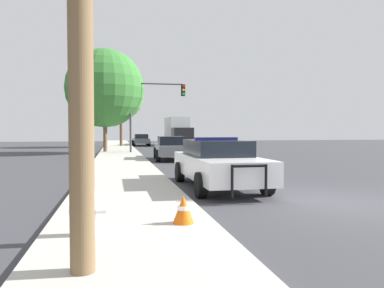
{
  "coord_description": "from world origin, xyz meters",
  "views": [
    {
      "loc": [
        -5.39,
        -8.33,
        1.8
      ],
      "look_at": [
        -0.42,
        15.91,
        0.89
      ],
      "focal_mm": 35.0,
      "sensor_mm": 36.0,
      "label": 1
    }
  ],
  "objects_px": {
    "fire_hydrant": "(88,209)",
    "tree_sidewalk_far": "(121,97)",
    "traffic_light": "(152,102)",
    "box_truck": "(178,131)",
    "car_background_distant": "(141,140)",
    "car_background_midblock": "(171,147)",
    "tree_sidewalk_mid": "(105,88)",
    "traffic_cone": "(183,209)",
    "police_car": "(218,162)"
  },
  "relations": [
    {
      "from": "fire_hydrant",
      "to": "tree_sidewalk_far",
      "type": "xyz_separation_m",
      "value": [
        1.04,
        34.84,
        4.83
      ]
    },
    {
      "from": "traffic_light",
      "to": "box_truck",
      "type": "height_order",
      "value": "traffic_light"
    },
    {
      "from": "traffic_light",
      "to": "car_background_distant",
      "type": "xyz_separation_m",
      "value": [
        0.07,
        14.58,
        -3.25
      ]
    },
    {
      "from": "tree_sidewalk_far",
      "to": "traffic_light",
      "type": "bearing_deg",
      "value": -79.53
    },
    {
      "from": "traffic_light",
      "to": "car_background_midblock",
      "type": "relative_size",
      "value": 1.17
    },
    {
      "from": "tree_sidewalk_mid",
      "to": "tree_sidewalk_far",
      "type": "bearing_deg",
      "value": 82.71
    },
    {
      "from": "car_background_distant",
      "to": "tree_sidewalk_far",
      "type": "height_order",
      "value": "tree_sidewalk_far"
    },
    {
      "from": "car_background_distant",
      "to": "traffic_cone",
      "type": "relative_size",
      "value": 9.31
    },
    {
      "from": "police_car",
      "to": "tree_sidewalk_mid",
      "type": "bearing_deg",
      "value": -78.56
    },
    {
      "from": "car_background_midblock",
      "to": "traffic_cone",
      "type": "distance_m",
      "value": 15.97
    },
    {
      "from": "fire_hydrant",
      "to": "traffic_cone",
      "type": "xyz_separation_m",
      "value": [
        1.62,
        0.43,
        -0.16
      ]
    },
    {
      "from": "police_car",
      "to": "tree_sidewalk_far",
      "type": "bearing_deg",
      "value": -85.41
    },
    {
      "from": "traffic_light",
      "to": "tree_sidewalk_mid",
      "type": "height_order",
      "value": "tree_sidewalk_mid"
    },
    {
      "from": "traffic_light",
      "to": "car_background_midblock",
      "type": "xyz_separation_m",
      "value": [
        0.44,
        -6.57,
        -3.21
      ]
    },
    {
      "from": "fire_hydrant",
      "to": "box_truck",
      "type": "distance_m",
      "value": 39.15
    },
    {
      "from": "traffic_light",
      "to": "tree_sidewalk_mid",
      "type": "bearing_deg",
      "value": 161.32
    },
    {
      "from": "car_background_distant",
      "to": "traffic_cone",
      "type": "xyz_separation_m",
      "value": [
        -1.7,
        -36.97,
        -0.35
      ]
    },
    {
      "from": "car_background_distant",
      "to": "tree_sidewalk_far",
      "type": "xyz_separation_m",
      "value": [
        -2.29,
        -2.56,
        4.65
      ]
    },
    {
      "from": "car_background_distant",
      "to": "tree_sidewalk_mid",
      "type": "bearing_deg",
      "value": -105.75
    },
    {
      "from": "car_background_midblock",
      "to": "box_truck",
      "type": "relative_size",
      "value": 0.63
    },
    {
      "from": "box_truck",
      "to": "traffic_cone",
      "type": "xyz_separation_m",
      "value": [
        -6.16,
        -37.92,
        -1.4
      ]
    },
    {
      "from": "tree_sidewalk_mid",
      "to": "traffic_cone",
      "type": "bearing_deg",
      "value": -85.24
    },
    {
      "from": "car_background_midblock",
      "to": "tree_sidewalk_far",
      "type": "relative_size",
      "value": 0.6
    },
    {
      "from": "police_car",
      "to": "box_truck",
      "type": "xyz_separation_m",
      "value": [
        4.2,
        33.17,
        0.99
      ]
    },
    {
      "from": "fire_hydrant",
      "to": "traffic_light",
      "type": "distance_m",
      "value": 23.32
    },
    {
      "from": "tree_sidewalk_mid",
      "to": "tree_sidewalk_far",
      "type": "height_order",
      "value": "tree_sidewalk_mid"
    },
    {
      "from": "tree_sidewalk_far",
      "to": "police_car",
      "type": "bearing_deg",
      "value": -85.1
    },
    {
      "from": "fire_hydrant",
      "to": "car_background_midblock",
      "type": "distance_m",
      "value": 16.68
    },
    {
      "from": "traffic_cone",
      "to": "car_background_distant",
      "type": "bearing_deg",
      "value": 87.36
    },
    {
      "from": "car_background_midblock",
      "to": "fire_hydrant",
      "type": "bearing_deg",
      "value": -99.57
    },
    {
      "from": "fire_hydrant",
      "to": "traffic_light",
      "type": "relative_size",
      "value": 0.14
    },
    {
      "from": "fire_hydrant",
      "to": "box_truck",
      "type": "height_order",
      "value": "box_truck"
    },
    {
      "from": "car_background_midblock",
      "to": "traffic_cone",
      "type": "height_order",
      "value": "car_background_midblock"
    },
    {
      "from": "car_background_midblock",
      "to": "traffic_light",
      "type": "bearing_deg",
      "value": 97.14
    },
    {
      "from": "tree_sidewalk_far",
      "to": "traffic_cone",
      "type": "xyz_separation_m",
      "value": [
        0.59,
        -34.41,
        -4.99
      ]
    },
    {
      "from": "fire_hydrant",
      "to": "tree_sidewalk_far",
      "type": "distance_m",
      "value": 35.19
    },
    {
      "from": "police_car",
      "to": "traffic_light",
      "type": "bearing_deg",
      "value": -89.26
    },
    {
      "from": "box_truck",
      "to": "traffic_cone",
      "type": "relative_size",
      "value": 14.78
    },
    {
      "from": "box_truck",
      "to": "car_background_midblock",
      "type": "bearing_deg",
      "value": 78.31
    },
    {
      "from": "car_background_distant",
      "to": "box_truck",
      "type": "height_order",
      "value": "box_truck"
    },
    {
      "from": "police_car",
      "to": "fire_hydrant",
      "type": "bearing_deg",
      "value": 55.0
    },
    {
      "from": "police_car",
      "to": "traffic_cone",
      "type": "distance_m",
      "value": 5.15
    },
    {
      "from": "car_background_midblock",
      "to": "car_background_distant",
      "type": "relative_size",
      "value": 1.0
    },
    {
      "from": "fire_hydrant",
      "to": "box_truck",
      "type": "relative_size",
      "value": 0.11
    },
    {
      "from": "fire_hydrant",
      "to": "tree_sidewalk_far",
      "type": "height_order",
      "value": "tree_sidewalk_far"
    },
    {
      "from": "car_background_distant",
      "to": "fire_hydrant",
      "type": "bearing_deg",
      "value": -95.47
    },
    {
      "from": "tree_sidewalk_mid",
      "to": "traffic_cone",
      "type": "height_order",
      "value": "tree_sidewalk_mid"
    },
    {
      "from": "tree_sidewalk_mid",
      "to": "tree_sidewalk_far",
      "type": "relative_size",
      "value": 1.05
    },
    {
      "from": "tree_sidewalk_far",
      "to": "traffic_cone",
      "type": "distance_m",
      "value": 34.78
    },
    {
      "from": "car_background_midblock",
      "to": "box_truck",
      "type": "distance_m",
      "value": 22.48
    }
  ]
}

